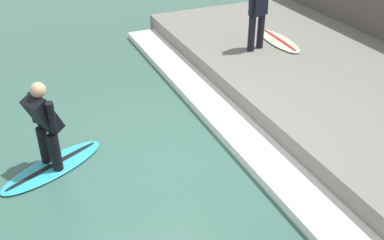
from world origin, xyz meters
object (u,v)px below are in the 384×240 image
Objects in this scene: surfboard_riding at (53,166)px; surfer_riding at (44,122)px; surfboard_waiting_far at (279,41)px; surfer_waiting_far at (258,10)px.

surfer_riding is (-0.00, 0.00, 0.83)m from surfboard_riding.
surfer_riding is at bearing -158.63° from surfboard_waiting_far.
surfer_riding is at bearing -157.22° from surfer_waiting_far.
surfer_waiting_far is at bearing 22.78° from surfboard_riding.
surfboard_riding is 1.18× the size of surfer_waiting_far.
surfer_waiting_far reaches higher than surfer_riding.
surfer_riding is at bearing 180.00° from surfboard_riding.
surfer_riding reaches higher than surfboard_waiting_far.
surfer_riding is 0.90× the size of surfer_waiting_far.
surfer_waiting_far is 1.16m from surfboard_waiting_far.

